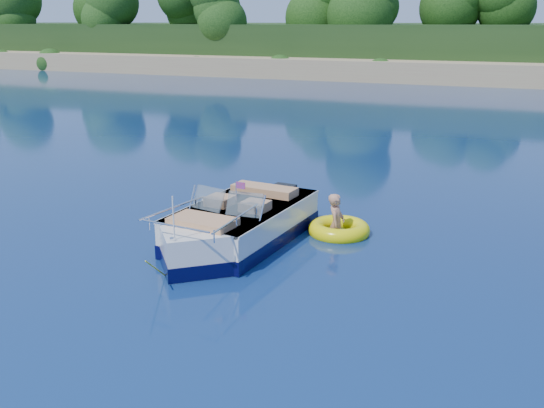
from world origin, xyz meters
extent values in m
plane|color=#0A1A46|center=(0.00, 0.00, 0.00)|extent=(160.00, 160.00, 0.00)
cube|color=#A2815E|center=(0.00, 38.00, 0.50)|extent=(170.00, 8.00, 2.00)
cube|color=#1A3414|center=(0.00, 65.00, 1.00)|extent=(170.00, 56.00, 6.00)
cylinder|color=black|center=(-45.00, 41.00, 2.90)|extent=(0.44, 0.44, 2.80)
sphere|color=black|center=(-45.00, 41.00, 5.56)|extent=(4.62, 4.62, 4.62)
cylinder|color=black|center=(-18.00, 40.50, 3.10)|extent=(0.44, 0.44, 3.20)
cylinder|color=black|center=(0.00, 42.00, 3.30)|extent=(0.44, 0.44, 3.60)
cube|color=silver|center=(-0.93, 0.96, 0.27)|extent=(2.11, 3.55, 0.94)
cube|color=silver|center=(-1.08, -0.64, 0.27)|extent=(1.78, 1.78, 0.94)
cube|color=black|center=(-0.93, 0.96, 0.14)|extent=(2.14, 3.58, 0.27)
cube|color=black|center=(-1.08, -0.64, 0.14)|extent=(1.82, 1.82, 0.27)
cube|color=tan|center=(-0.90, 1.23, 0.54)|extent=(1.66, 2.50, 0.09)
cube|color=silver|center=(-0.93, 0.96, 0.72)|extent=(2.15, 3.55, 0.05)
cube|color=black|center=(-0.75, 2.80, 0.31)|extent=(0.52, 0.36, 0.81)
cube|color=#8C9EA5|center=(-1.39, 0.37, 0.98)|extent=(0.74, 0.39, 0.43)
cube|color=#8C9EA5|center=(-0.59, 0.29, 0.98)|extent=(0.71, 0.27, 0.43)
cube|color=tan|center=(-1.35, 0.77, 0.74)|extent=(0.54, 0.54, 0.36)
cube|color=tan|center=(-0.55, 0.70, 0.74)|extent=(0.54, 0.54, 0.36)
cube|color=tan|center=(-0.84, 1.85, 0.74)|extent=(1.44, 0.63, 0.34)
cube|color=tan|center=(-1.07, -0.47, 0.73)|extent=(1.24, 0.78, 0.30)
cylinder|color=silver|center=(-1.15, -1.32, 1.12)|extent=(0.03, 0.03, 0.76)
cube|color=red|center=(-0.67, 0.30, 1.34)|extent=(0.20, 0.03, 0.13)
cube|color=silver|center=(-1.15, -1.36, 0.77)|extent=(0.09, 0.06, 0.04)
cylinder|color=yellow|center=(-1.32, -1.66, 0.31)|extent=(0.26, 0.94, 0.69)
torus|color=#F2E709|center=(0.78, 2.05, 0.09)|extent=(1.41, 1.41, 0.34)
torus|color=red|center=(0.78, 2.05, 0.10)|extent=(1.16, 1.16, 0.11)
imported|color=tan|center=(0.72, 2.04, 0.00)|extent=(0.41, 0.77, 1.45)
camera|label=1|loc=(4.01, -9.59, 4.28)|focal=40.00mm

